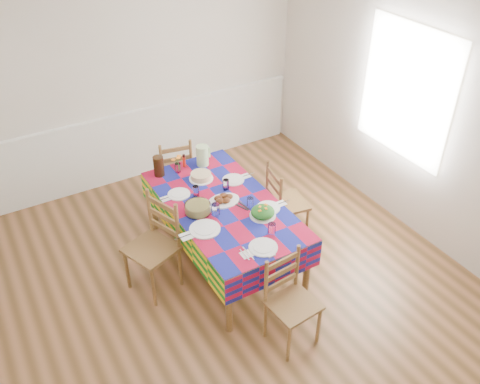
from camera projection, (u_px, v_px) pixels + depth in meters
name	position (u px, v px, depth m)	size (l,w,h in m)	color
room	(233.00, 179.00, 4.19)	(4.58, 5.08, 2.78)	brown
wainscot	(136.00, 142.00, 6.44)	(4.41, 0.06, 0.92)	white
window_right	(406.00, 92.00, 5.23)	(1.40, 1.40, 0.00)	white
dining_table	(224.00, 210.00, 5.01)	(1.00, 1.86, 0.72)	brown
setting_near_head	(266.00, 241.00, 4.46)	(0.42, 0.28, 0.12)	white
setting_left_near	(208.00, 222.00, 4.67)	(0.52, 0.31, 0.14)	white
setting_left_far	(185.00, 193.00, 5.06)	(0.41, 0.25, 0.11)	white
setting_right_near	(262.00, 206.00, 4.89)	(0.43, 0.25, 0.11)	white
setting_right_far	(231.00, 181.00, 5.24)	(0.43, 0.25, 0.11)	white
meat_platter	(223.00, 200.00, 4.97)	(0.33, 0.24, 0.06)	white
salad_platter	(263.00, 212.00, 4.78)	(0.25, 0.25, 0.11)	white
pasta_bowl	(198.00, 208.00, 4.82)	(0.25, 0.25, 0.09)	white
cake	(201.00, 176.00, 5.29)	(0.25, 0.25, 0.07)	white
serving_utensils	(239.00, 204.00, 4.95)	(0.13, 0.28, 0.01)	black
flower_vase	(178.00, 165.00, 5.38)	(0.12, 0.10, 0.20)	white
hot_sauce	(184.00, 161.00, 5.48)	(0.04, 0.04, 0.15)	red
green_pitcher	(202.00, 155.00, 5.48)	(0.13, 0.13, 0.23)	#BFEAA5
tea_pitcher	(159.00, 166.00, 5.31)	(0.11, 0.11, 0.22)	black
name_card	(272.00, 256.00, 4.33)	(0.07, 0.02, 0.02)	white
chair_near	(290.00, 302.00, 4.30)	(0.43, 0.41, 0.89)	brown
chair_far	(175.00, 172.00, 5.94)	(0.46, 0.44, 0.90)	brown
chair_left	(155.00, 246.00, 4.80)	(0.54, 0.55, 0.98)	brown
chair_right	(284.00, 203.00, 5.43)	(0.44, 0.46, 0.91)	brown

